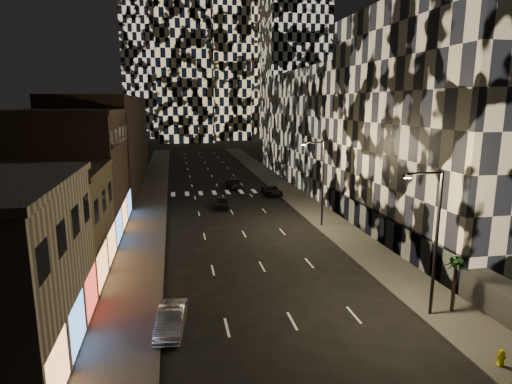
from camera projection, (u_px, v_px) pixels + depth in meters
name	position (u px, v px, depth m)	size (l,w,h in m)	color
sidewalk_left	(152.00, 195.00, 61.61)	(4.00, 120.00, 0.15)	#47443F
sidewalk_right	(286.00, 189.00, 65.33)	(4.00, 120.00, 0.15)	#47443F
curb_left	(167.00, 194.00, 62.00)	(0.20, 120.00, 0.15)	#4C4C47
curb_right	(273.00, 190.00, 64.94)	(0.20, 120.00, 0.15)	#4C4C47
retail_tan	(35.00, 227.00, 31.64)	(10.00, 10.00, 8.00)	brown
retail_brown	(71.00, 174.00, 43.24)	(10.00, 15.00, 12.00)	#493429
retail_filler_left	(108.00, 141.00, 68.51)	(10.00, 40.00, 14.00)	#493429
midrise_right	(459.00, 125.00, 40.46)	(16.00, 25.00, 22.00)	#232326
midrise_base	(378.00, 225.00, 40.96)	(0.60, 25.00, 3.00)	#383838
midrise_filler_right	(334.00, 127.00, 72.10)	(16.00, 40.00, 18.00)	#232326
streetlight_near	(433.00, 234.00, 25.51)	(2.55, 0.25, 9.00)	black
streetlight_far	(321.00, 178.00, 44.73)	(2.55, 0.25, 9.00)	black
car_silver_parked	(171.00, 320.00, 24.75)	(1.50, 4.30, 1.42)	#A1A1A6
car_dark_midlane	(223.00, 203.00, 53.74)	(1.69, 4.21, 1.43)	black
car_dark_oncoming	(233.00, 183.00, 66.90)	(2.12, 5.22, 1.51)	black
car_dark_rightlane	(272.00, 191.00, 61.31)	(2.25, 4.87, 1.35)	black
fire_hydrant	(501.00, 358.00, 21.29)	(0.42, 0.40, 0.85)	yellow
palm_tree	(456.00, 267.00, 26.36)	(1.82, 1.80, 3.57)	#47331E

